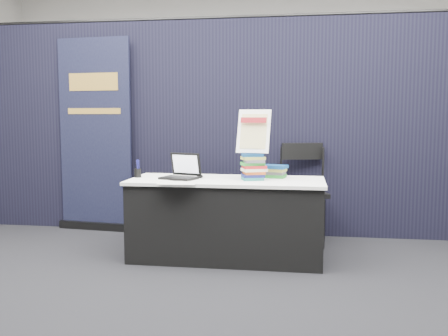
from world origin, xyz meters
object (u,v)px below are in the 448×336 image
display_table (227,219)px  info_sign (254,132)px  book_stack_tall (253,167)px  laptop (180,173)px  book_stack_short (274,171)px  pullup_banner (95,146)px  stacking_chair (302,188)px

display_table → info_sign: (0.25, 0.01, 0.82)m
display_table → info_sign: info_sign is taller
info_sign → book_stack_tall: bearing=-79.9°
laptop → book_stack_tall: (0.69, 0.02, 0.06)m
book_stack_short → pullup_banner: size_ratio=0.11×
book_stack_short → info_sign: bearing=-136.5°
display_table → pullup_banner: bearing=150.7°
display_table → laptop: 0.62m
laptop → book_stack_tall: bearing=19.4°
info_sign → display_table: bearing=-167.2°
stacking_chair → info_sign: bearing=-137.2°
pullup_banner → book_stack_short: bearing=-14.1°
book_stack_short → stacking_chair: size_ratio=0.24×
book_stack_short → info_sign: size_ratio=0.59×
book_stack_tall → display_table: bearing=175.6°
display_table → stacking_chair: bearing=46.1°
laptop → book_stack_short: 0.90m
book_stack_tall → pullup_banner: size_ratio=0.11×
display_table → laptop: size_ratio=4.94×
laptop → info_sign: 0.79m
stacking_chair → display_table: bearing=-148.9°
book_stack_short → display_table: bearing=-156.6°
laptop → display_table: bearing=22.8°
display_table → pullup_banner: 2.03m
pullup_banner → book_stack_tall: bearing=-20.9°
info_sign → stacking_chair: bearing=68.0°
pullup_banner → stacking_chair: (2.38, -0.23, -0.41)m
book_stack_tall → pullup_banner: bearing=153.4°
book_stack_tall → info_sign: 0.32m
laptop → pullup_banner: bearing=159.3°
info_sign → book_stack_short: bearing=53.6°
display_table → info_sign: size_ratio=4.33×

